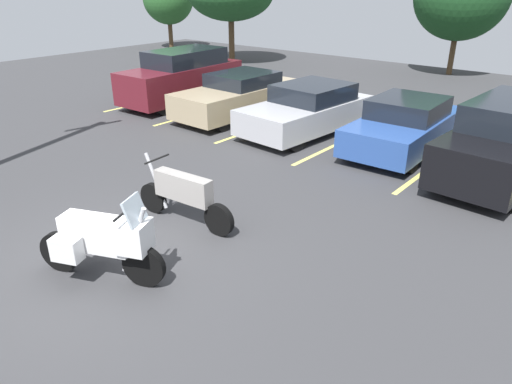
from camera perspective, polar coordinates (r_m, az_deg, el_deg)
ground at (r=8.37m, az=-17.43°, el=-8.11°), size 44.00×44.00×0.10m
motorcycle_touring at (r=7.54m, az=-17.95°, el=-5.53°), size 2.02×1.17×1.47m
motorcycle_second at (r=8.96m, az=-8.78°, el=-0.30°), size 2.27×0.62×1.25m
parking_stripes at (r=14.64m, az=6.04°, el=7.26°), size 13.66×5.20×0.01m
car_maroon at (r=18.19m, az=-8.86°, el=13.55°), size 2.00×4.92×1.91m
car_tan at (r=16.17m, az=-2.02°, el=11.57°), size 1.97×4.75×1.42m
car_silver at (r=14.40m, az=6.20°, el=9.83°), size 2.26×4.47×1.43m
car_blue at (r=13.39m, az=17.48°, el=7.63°), size 2.00×4.33×1.40m
car_black at (r=12.29m, az=27.97°, el=5.50°), size 2.05×4.81×1.80m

